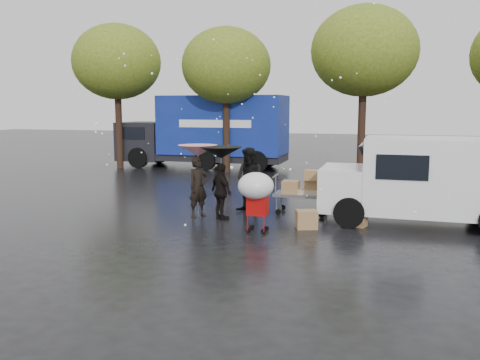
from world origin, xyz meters
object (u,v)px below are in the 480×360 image
(blue_truck, at_px, (207,132))
(person_pink, at_px, (198,187))
(yellow_taxi, at_px, (434,158))
(vendor_cart, at_px, (305,188))
(person_black, at_px, (221,192))
(white_van, at_px, (426,179))
(shopping_cart, at_px, (256,189))

(blue_truck, bearing_deg, person_pink, -70.88)
(person_pink, xyz_separation_m, yellow_taxi, (6.83, 11.42, -0.13))
(vendor_cart, distance_m, blue_truck, 11.55)
(vendor_cart, bearing_deg, person_pink, -157.65)
(person_black, bearing_deg, white_van, -128.35)
(vendor_cart, height_order, shopping_cart, shopping_cart)
(vendor_cart, bearing_deg, shopping_cart, -106.34)
(person_pink, relative_size, white_van, 0.33)
(vendor_cart, bearing_deg, yellow_taxi, 68.28)
(white_van, bearing_deg, yellow_taxi, 84.78)
(person_black, height_order, shopping_cart, person_black)
(person_pink, bearing_deg, yellow_taxi, 1.86)
(person_pink, height_order, blue_truck, blue_truck)
(yellow_taxi, bearing_deg, white_van, -163.34)
(person_black, xyz_separation_m, shopping_cart, (1.27, -1.19, 0.31))
(person_black, bearing_deg, blue_truck, -27.33)
(person_black, height_order, vendor_cart, person_black)
(shopping_cart, bearing_deg, vendor_cart, 73.66)
(blue_truck, bearing_deg, yellow_taxi, 4.09)
(person_black, xyz_separation_m, white_van, (5.13, 1.01, 0.41))
(person_pink, height_order, vendor_cart, person_pink)
(person_pink, xyz_separation_m, white_van, (5.86, 0.81, 0.34))
(person_black, height_order, yellow_taxi, person_black)
(yellow_taxi, bearing_deg, person_pink, 171.00)
(person_pink, xyz_separation_m, blue_truck, (-3.70, 10.67, 0.94))
(vendor_cart, bearing_deg, person_black, -146.58)
(vendor_cart, distance_m, yellow_taxi, 11.08)
(shopping_cart, height_order, white_van, white_van)
(person_black, relative_size, blue_truck, 0.18)
(vendor_cart, relative_size, blue_truck, 0.18)
(person_pink, bearing_deg, white_van, -49.38)
(shopping_cart, distance_m, yellow_taxi, 13.69)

